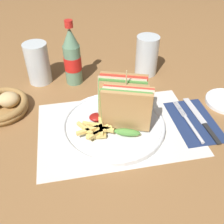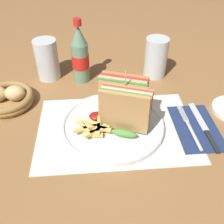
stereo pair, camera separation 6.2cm
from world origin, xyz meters
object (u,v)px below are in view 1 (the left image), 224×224
object	(u,v)px
club_sandwich	(125,104)
glass_near	(147,56)
knife	(201,120)
coke_bottle_near	(72,58)
plate_main	(113,125)
bread_basket	(0,105)
glass_far	(38,66)
fork	(190,124)

from	to	relation	value
club_sandwich	glass_near	xyz separation A→B (m)	(0.14, 0.27, -0.01)
knife	coke_bottle_near	size ratio (longest dim) A/B	0.94
knife	club_sandwich	bearing A→B (deg)	173.22
plate_main	club_sandwich	size ratio (longest dim) A/B	1.73
bread_basket	glass_near	bearing A→B (deg)	15.16
glass_near	bread_basket	bearing A→B (deg)	-164.84
glass_far	glass_near	bearing A→B (deg)	-2.66
club_sandwich	coke_bottle_near	bearing A→B (deg)	114.19
club_sandwich	coke_bottle_near	xyz separation A→B (m)	(-0.12, 0.26, 0.01)
knife	plate_main	bearing A→B (deg)	172.99
knife	glass_near	xyz separation A→B (m)	(-0.08, 0.29, 0.06)
club_sandwich	fork	world-z (taller)	club_sandwich
plate_main	club_sandwich	bearing A→B (deg)	-6.70
plate_main	fork	bearing A→B (deg)	-10.00
bread_basket	coke_bottle_near	bearing A→B (deg)	27.95
plate_main	coke_bottle_near	bearing A→B (deg)	108.70
club_sandwich	glass_far	size ratio (longest dim) A/B	1.20
fork	coke_bottle_near	xyz separation A→B (m)	(-0.30, 0.29, 0.08)
glass_near	glass_far	xyz separation A→B (m)	(-0.37, 0.02, -0.01)
coke_bottle_near	plate_main	bearing A→B (deg)	-71.30
club_sandwich	bread_basket	size ratio (longest dim) A/B	1.02
fork	club_sandwich	bearing A→B (deg)	167.47
fork	coke_bottle_near	bearing A→B (deg)	133.53
glass_near	glass_far	world-z (taller)	same
fork	knife	distance (m)	0.04
club_sandwich	knife	world-z (taller)	club_sandwich
coke_bottle_near	glass_near	size ratio (longest dim) A/B	1.56
glass_near	club_sandwich	bearing A→B (deg)	-117.81
glass_far	club_sandwich	bearing A→B (deg)	-51.20
fork	knife	world-z (taller)	fork
knife	bread_basket	size ratio (longest dim) A/B	1.25
knife	glass_far	distance (m)	0.55
glass_far	fork	bearing A→B (deg)	-37.86
knife	glass_far	bearing A→B (deg)	144.01
club_sandwich	bread_basket	world-z (taller)	club_sandwich
fork	knife	xyz separation A→B (m)	(0.04, 0.02, -0.00)
fork	glass_far	xyz separation A→B (m)	(-0.41, 0.32, 0.05)
knife	glass_near	distance (m)	0.31
glass_far	bread_basket	size ratio (longest dim) A/B	0.85
club_sandwich	glass_near	world-z (taller)	club_sandwich
plate_main	glass_far	distance (m)	0.35
bread_basket	fork	bearing A→B (deg)	-18.06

